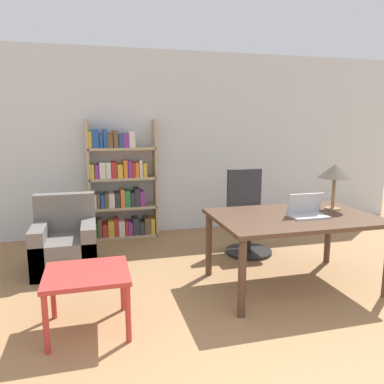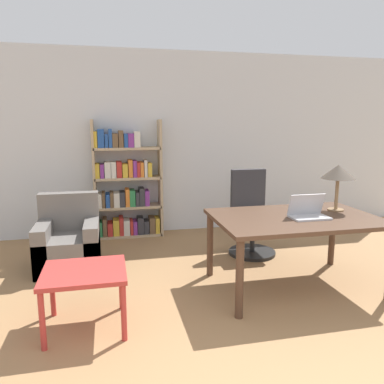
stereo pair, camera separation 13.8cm
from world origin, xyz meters
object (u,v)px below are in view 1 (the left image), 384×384
at_px(desk, 294,223).
at_px(armchair, 66,245).
at_px(side_table_blue, 87,280).
at_px(bookshelf, 120,188).
at_px(table_lamp, 335,172).
at_px(office_chair, 247,218).
at_px(laptop, 307,212).

height_order(desk, armchair, armchair).
relative_size(side_table_blue, bookshelf, 0.38).
relative_size(desk, side_table_blue, 2.45).
bearing_deg(armchair, bookshelf, 56.32).
relative_size(desk, table_lamp, 3.31).
relative_size(office_chair, side_table_blue, 1.63).
relative_size(armchair, bookshelf, 0.49).
xyz_separation_m(laptop, side_table_blue, (-2.11, -0.27, -0.37)).
bearing_deg(office_chair, table_lamp, -58.22).
bearing_deg(desk, armchair, 154.60).
distance_m(desk, laptop, 0.18).
relative_size(side_table_blue, armchair, 0.79).
height_order(desk, laptop, laptop).
xyz_separation_m(desk, office_chair, (-0.04, 1.08, -0.21)).
distance_m(armchair, bookshelf, 1.36).
bearing_deg(armchair, side_table_blue, -79.64).
bearing_deg(armchair, laptop, -26.02).
height_order(side_table_blue, armchair, armchair).
xyz_separation_m(table_lamp, side_table_blue, (-2.56, -0.49, -0.71)).
xyz_separation_m(armchair, bookshelf, (0.71, 1.07, 0.46)).
xyz_separation_m(table_lamp, office_chair, (-0.58, 0.93, -0.69)).
relative_size(table_lamp, bookshelf, 0.28).
relative_size(laptop, armchair, 0.44).
xyz_separation_m(desk, bookshelf, (-1.56, 2.15, 0.08)).
distance_m(desk, office_chair, 1.10).
bearing_deg(side_table_blue, laptop, 7.25).
height_order(office_chair, side_table_blue, office_chair).
height_order(desk, bookshelf, bookshelf).
xyz_separation_m(laptop, office_chair, (-0.13, 1.16, -0.34)).
xyz_separation_m(side_table_blue, armchair, (-0.26, 1.42, -0.15)).
distance_m(laptop, table_lamp, 0.61).
height_order(armchair, bookshelf, bookshelf).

